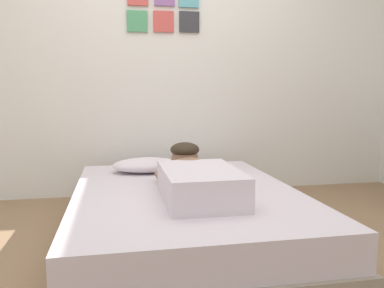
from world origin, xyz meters
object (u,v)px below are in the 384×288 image
(bed, at_px, (185,213))
(coffee_cup, at_px, (201,169))
(person_lying, at_px, (195,177))
(cell_phone, at_px, (187,208))
(pillow, at_px, (147,165))

(bed, height_order, coffee_cup, coffee_cup)
(bed, bearing_deg, person_lying, -73.13)
(bed, distance_m, cell_phone, 0.46)
(coffee_cup, bearing_deg, bed, -113.51)
(person_lying, bearing_deg, pillow, 108.31)
(pillow, distance_m, person_lying, 0.76)
(pillow, bearing_deg, person_lying, -71.69)
(person_lying, bearing_deg, cell_phone, -109.58)
(person_lying, xyz_separation_m, coffee_cup, (0.16, 0.59, -0.07))
(bed, distance_m, coffee_cup, 0.54)
(coffee_cup, distance_m, cell_phone, 0.92)
(person_lying, height_order, coffee_cup, person_lying)
(coffee_cup, xyz_separation_m, cell_phone, (-0.27, -0.88, -0.03))
(coffee_cup, bearing_deg, cell_phone, -106.79)
(person_lying, xyz_separation_m, cell_phone, (-0.10, -0.29, -0.10))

